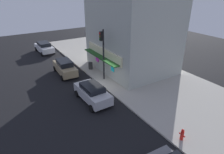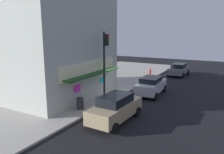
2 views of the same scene
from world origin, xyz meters
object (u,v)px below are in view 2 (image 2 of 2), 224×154
(parked_car_grey, at_px, (179,69))
(trash_can, at_px, (80,103))
(potted_plant_by_doorway, at_px, (101,82))
(potted_plant_by_window, at_px, (79,91))
(fire_hydrant, at_px, (150,72))
(parked_car_silver, at_px, (151,85))
(traffic_light, at_px, (105,56))
(parked_car_tan, at_px, (115,108))
(pedestrian, at_px, (99,82))

(parked_car_grey, bearing_deg, trash_can, 169.03)
(parked_car_grey, bearing_deg, potted_plant_by_doorway, 154.68)
(trash_can, bearing_deg, potted_plant_by_window, 38.46)
(parked_car_grey, bearing_deg, fire_hydrant, 128.20)
(parked_car_silver, bearing_deg, trash_can, 155.40)
(trash_can, distance_m, potted_plant_by_window, 2.66)
(parked_car_grey, bearing_deg, traffic_light, 166.76)
(traffic_light, bearing_deg, trash_can, 178.32)
(traffic_light, height_order, fire_hydrant, traffic_light)
(traffic_light, relative_size, trash_can, 6.51)
(potted_plant_by_window, bearing_deg, parked_car_silver, -45.50)
(parked_car_silver, bearing_deg, parked_car_grey, -1.33)
(parked_car_tan, bearing_deg, trash_can, 82.40)
(traffic_light, bearing_deg, parked_car_tan, -141.65)
(potted_plant_by_doorway, bearing_deg, parked_car_grey, -25.32)
(pedestrian, height_order, potted_plant_by_window, pedestrian)
(trash_can, bearing_deg, parked_car_grey, -10.97)
(potted_plant_by_window, bearing_deg, parked_car_grey, -18.27)
(pedestrian, xyz_separation_m, parked_car_grey, (12.33, -4.74, -0.21))
(parked_car_grey, relative_size, parked_car_silver, 0.95)
(fire_hydrant, height_order, potted_plant_by_doorway, potted_plant_by_doorway)
(potted_plant_by_window, distance_m, parked_car_silver, 6.63)
(trash_can, bearing_deg, potted_plant_by_doorway, 18.05)
(pedestrian, relative_size, parked_car_tan, 0.36)
(fire_hydrant, xyz_separation_m, trash_can, (-14.69, 0.23, 0.00))
(trash_can, height_order, potted_plant_by_doorway, potted_plant_by_doorway)
(traffic_light, relative_size, parked_car_silver, 1.28)
(parked_car_tan, bearing_deg, pedestrian, 41.31)
(fire_hydrant, height_order, parked_car_silver, parked_car_silver)
(traffic_light, height_order, parked_car_tan, traffic_light)
(pedestrian, bearing_deg, potted_plant_by_window, 175.16)
(traffic_light, height_order, parked_car_silver, traffic_light)
(traffic_light, relative_size, pedestrian, 3.41)
(potted_plant_by_window, xyz_separation_m, parked_car_tan, (-2.50, -4.82, 0.12))
(traffic_light, relative_size, potted_plant_by_window, 5.16)
(potted_plant_by_window, height_order, parked_car_silver, parked_car_silver)
(trash_can, relative_size, potted_plant_by_doorway, 0.85)
(trash_can, bearing_deg, parked_car_tan, -97.60)
(fire_hydrant, xyz_separation_m, parked_car_tan, (-15.12, -2.94, 0.34))
(potted_plant_by_window, relative_size, parked_car_grey, 0.26)
(potted_plant_by_window, bearing_deg, trash_can, -141.54)
(fire_hydrant, xyz_separation_m, parked_car_silver, (-7.97, -2.85, 0.29))
(pedestrian, bearing_deg, traffic_light, -131.47)
(traffic_light, height_order, pedestrian, traffic_light)
(traffic_light, xyz_separation_m, trash_can, (-3.45, 0.10, -3.14))
(pedestrian, distance_m, parked_car_tan, 6.95)
(trash_can, distance_m, parked_car_silver, 7.40)
(fire_hydrant, bearing_deg, parked_car_silver, -160.31)
(parked_car_silver, bearing_deg, pedestrian, 113.18)
(pedestrian, height_order, parked_car_grey, pedestrian)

